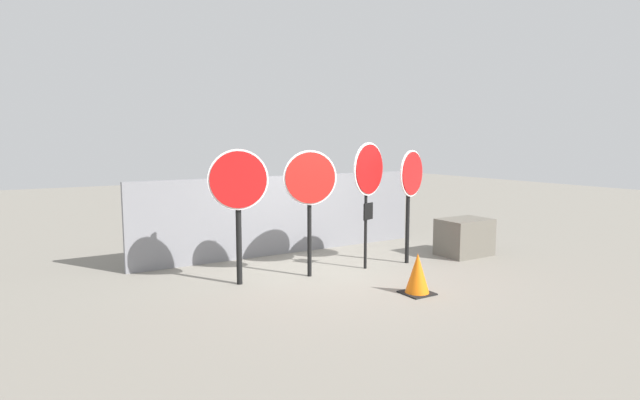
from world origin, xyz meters
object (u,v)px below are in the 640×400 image
(stop_sign_2, at_px, (369,176))
(storage_crate, at_px, (464,237))
(stop_sign_3, at_px, (411,182))
(stop_sign_0, at_px, (238,191))
(traffic_cone_0, at_px, (417,274))
(stop_sign_1, at_px, (310,186))

(stop_sign_2, distance_m, storage_crate, 2.59)
(storage_crate, bearing_deg, stop_sign_3, 178.12)
(stop_sign_2, bearing_deg, stop_sign_0, 152.86)
(stop_sign_2, relative_size, traffic_cone_0, 3.65)
(stop_sign_1, distance_m, traffic_cone_0, 2.18)
(stop_sign_0, xyz_separation_m, traffic_cone_0, (2.04, -1.76, -1.17))
(traffic_cone_0, relative_size, storage_crate, 0.61)
(stop_sign_0, bearing_deg, traffic_cone_0, -27.08)
(stop_sign_2, xyz_separation_m, storage_crate, (2.25, -0.12, -1.26))
(stop_sign_2, bearing_deg, storage_crate, -24.40)
(stop_sign_1, xyz_separation_m, traffic_cone_0, (0.88, -1.60, -1.20))
(stop_sign_3, xyz_separation_m, traffic_cone_0, (-1.13, -1.46, -1.19))
(stop_sign_1, bearing_deg, stop_sign_2, 12.37)
(stop_sign_2, height_order, stop_sign_3, stop_sign_2)
(stop_sign_3, distance_m, traffic_cone_0, 2.20)
(traffic_cone_0, bearing_deg, stop_sign_1, 118.79)
(stop_sign_0, relative_size, stop_sign_1, 1.01)
(traffic_cone_0, distance_m, storage_crate, 2.87)
(stop_sign_3, height_order, storage_crate, stop_sign_3)
(stop_sign_0, distance_m, stop_sign_3, 3.19)
(stop_sign_2, xyz_separation_m, stop_sign_3, (0.89, -0.07, -0.14))
(stop_sign_0, distance_m, stop_sign_1, 1.17)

